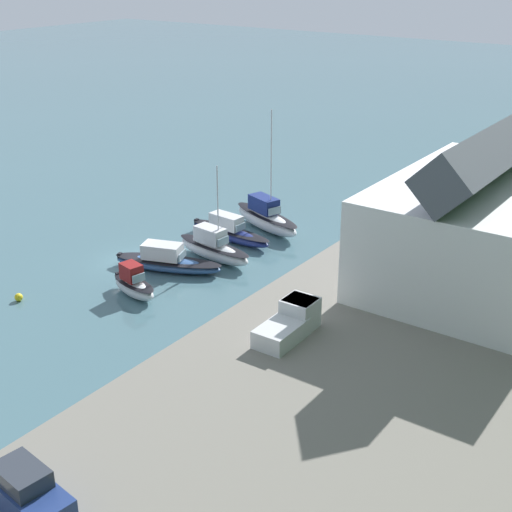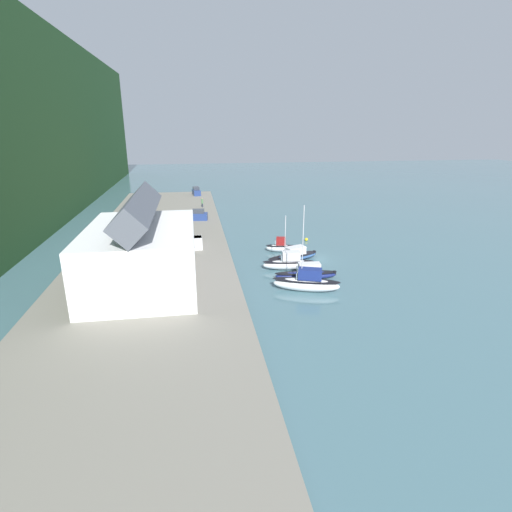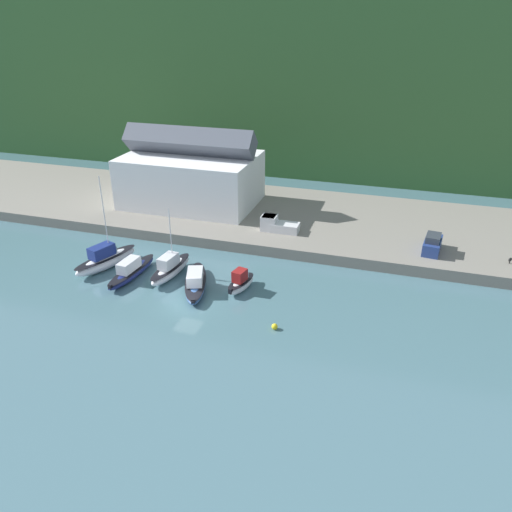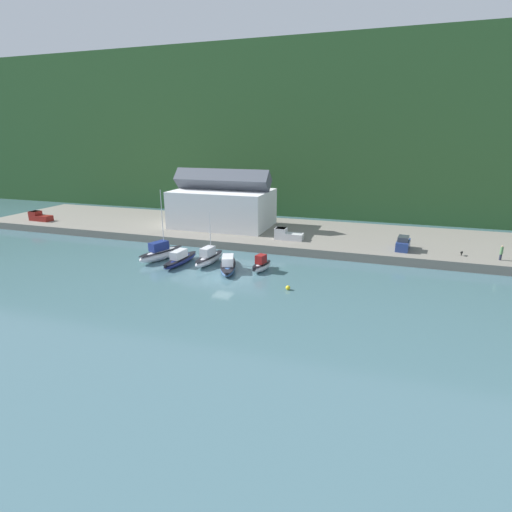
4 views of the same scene
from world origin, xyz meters
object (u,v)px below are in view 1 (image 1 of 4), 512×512
(moored_boat_0, at_px, (266,218))
(moored_boat_2, at_px, (213,248))
(pickup_truck_1, at_px, (291,321))
(parked_car_0, at_px, (28,495))
(moored_boat_1, at_px, (229,231))
(moored_boat_4, at_px, (134,284))
(moored_boat_3, at_px, (167,261))
(mooring_buoy_0, at_px, (19,297))

(moored_boat_0, relative_size, moored_boat_2, 1.37)
(moored_boat_2, bearing_deg, pickup_truck_1, 62.10)
(parked_car_0, bearing_deg, moored_boat_0, -153.31)
(moored_boat_1, xyz_separation_m, moored_boat_2, (3.97, 1.46, 0.18))
(moored_boat_2, distance_m, moored_boat_4, 8.30)
(moored_boat_4, xyz_separation_m, parked_car_0, (18.79, 12.70, 1.41))
(moored_boat_0, height_order, moored_boat_2, moored_boat_0)
(moored_boat_3, bearing_deg, moored_boat_2, 136.59)
(moored_boat_0, bearing_deg, parked_car_0, 38.79)
(moored_boat_3, distance_m, mooring_buoy_0, 11.03)
(moored_boat_4, relative_size, parked_car_0, 1.05)
(moored_boat_4, bearing_deg, pickup_truck_1, 101.57)
(moored_boat_1, xyz_separation_m, pickup_truck_1, (12.49, 14.19, 1.38))
(moored_boat_2, height_order, moored_boat_4, moored_boat_2)
(moored_boat_4, xyz_separation_m, pickup_truck_1, (0.23, 13.27, 1.31))
(pickup_truck_1, bearing_deg, moored_boat_1, 137.93)
(parked_car_0, distance_m, pickup_truck_1, 18.57)
(moored_boat_1, xyz_separation_m, mooring_buoy_0, (17.53, -4.99, -0.50))
(moored_boat_1, bearing_deg, moored_boat_3, 2.97)
(moored_boat_0, bearing_deg, moored_boat_2, 21.76)
(moored_boat_3, bearing_deg, moored_boat_0, 154.03)
(moored_boat_1, distance_m, mooring_buoy_0, 18.23)
(moored_boat_3, xyz_separation_m, parked_car_0, (23.41, 13.76, 1.53))
(moored_boat_3, height_order, pickup_truck_1, pickup_truck_1)
(moored_boat_0, xyz_separation_m, pickup_truck_1, (16.33, 13.11, 1.08))
(pickup_truck_1, height_order, mooring_buoy_0, pickup_truck_1)
(moored_boat_4, distance_m, pickup_truck_1, 13.34)
(moored_boat_3, distance_m, moored_boat_4, 4.74)
(moored_boat_2, xyz_separation_m, mooring_buoy_0, (13.56, -6.44, -0.68))
(moored_boat_1, bearing_deg, moored_boat_4, 8.30)
(moored_boat_0, relative_size, moored_boat_1, 1.26)
(moored_boat_0, relative_size, mooring_buoy_0, 18.73)
(moored_boat_0, height_order, moored_boat_3, moored_boat_0)
(moored_boat_2, bearing_deg, moored_boat_4, 2.17)
(moored_boat_2, height_order, moored_boat_3, moored_boat_2)
(moored_boat_0, height_order, mooring_buoy_0, moored_boat_0)
(moored_boat_3, distance_m, parked_car_0, 27.20)
(moored_boat_0, height_order, moored_boat_4, moored_boat_0)
(moored_boat_0, height_order, moored_boat_1, moored_boat_0)
(moored_boat_4, distance_m, mooring_buoy_0, 7.94)
(moored_boat_0, height_order, parked_car_0, moored_boat_0)
(moored_boat_4, bearing_deg, moored_boat_2, -171.13)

